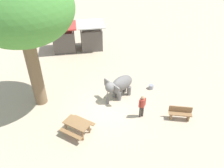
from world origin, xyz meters
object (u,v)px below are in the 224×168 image
(shade_tree_main, at_px, (21,10))
(feed_bucket, at_px, (151,87))
(elephant, at_px, (120,85))
(picnic_table_near, at_px, (77,125))
(market_stall_white, at_px, (91,37))
(wooden_bench, at_px, (180,113))
(market_stall_red, at_px, (64,39))
(person_handler, at_px, (142,105))

(shade_tree_main, distance_m, feed_bucket, 9.97)
(elephant, distance_m, shade_tree_main, 7.52)
(picnic_table_near, relative_size, feed_bucket, 5.83)
(market_stall_white, relative_size, feed_bucket, 7.00)
(wooden_bench, distance_m, feed_bucket, 3.45)
(elephant, distance_m, wooden_bench, 4.33)
(market_stall_white, bearing_deg, feed_bucket, -63.97)
(shade_tree_main, relative_size, market_stall_red, 3.33)
(picnic_table_near, relative_size, market_stall_red, 0.83)
(market_stall_red, bearing_deg, market_stall_white, 0.00)
(wooden_bench, bearing_deg, feed_bucket, -59.87)
(shade_tree_main, bearing_deg, picnic_table_near, -54.16)
(market_stall_red, xyz_separation_m, market_stall_white, (2.60, 0.00, 0.00))
(picnic_table_near, height_order, market_stall_red, market_stall_red)
(elephant, bearing_deg, wooden_bench, 109.69)
(elephant, relative_size, market_stall_red, 0.88)
(picnic_table_near, bearing_deg, shade_tree_main, -14.54)
(person_handler, distance_m, market_stall_white, 10.57)
(picnic_table_near, relative_size, market_stall_white, 0.83)
(shade_tree_main, height_order, picnic_table_near, shade_tree_main)
(shade_tree_main, relative_size, wooden_bench, 5.77)
(elephant, height_order, shade_tree_main, shade_tree_main)
(market_stall_red, xyz_separation_m, feed_bucket, (6.30, -7.58, -0.98))
(elephant, xyz_separation_m, shade_tree_main, (-5.38, 0.36, 5.24))
(market_stall_white, height_order, feed_bucket, market_stall_white)
(person_handler, distance_m, market_stall_red, 11.39)
(person_handler, height_order, wooden_bench, person_handler)
(elephant, height_order, market_stall_white, market_stall_white)
(shade_tree_main, xyz_separation_m, wooden_bench, (8.66, -3.14, -5.78))
(elephant, distance_m, picnic_table_near, 4.21)
(feed_bucket, bearing_deg, wooden_bench, -77.10)
(person_handler, bearing_deg, elephant, 5.56)
(market_stall_red, bearing_deg, shade_tree_main, -101.53)
(wooden_bench, xyz_separation_m, market_stall_white, (-4.47, 10.92, 0.67))
(elephant, xyz_separation_m, market_stall_white, (-1.19, 8.15, 0.13))
(shade_tree_main, distance_m, market_stall_white, 10.21)
(picnic_table_near, height_order, market_stall_white, market_stall_white)
(market_stall_white, distance_m, feed_bucket, 8.49)
(shade_tree_main, distance_m, wooden_bench, 10.87)
(person_handler, distance_m, shade_tree_main, 8.66)
(shade_tree_main, bearing_deg, wooden_bench, -19.93)
(elephant, xyz_separation_m, market_stall_red, (-3.79, 8.15, 0.13))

